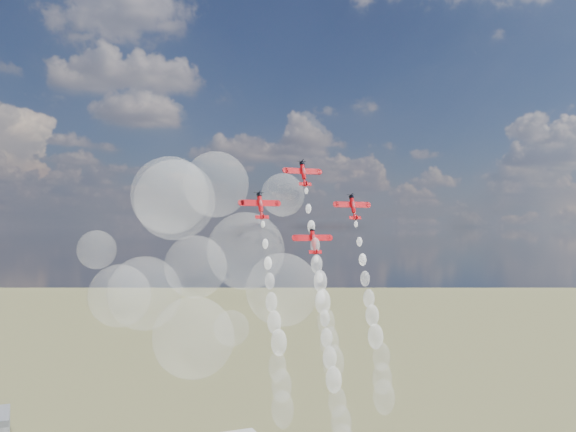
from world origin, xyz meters
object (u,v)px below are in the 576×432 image
at_px(plane_lead, 303,173).
at_px(plane_left, 260,205).
at_px(plane_right, 353,207).
at_px(plane_slot, 313,240).

distance_m(plane_lead, plane_left, 17.06).
relative_size(plane_right, plane_slot, 1.00).
relative_size(plane_lead, plane_left, 1.00).
relative_size(plane_left, plane_slot, 1.00).
relative_size(plane_left, plane_right, 1.00).
xyz_separation_m(plane_left, plane_right, (27.95, 0.00, 0.00)).
bearing_deg(plane_right, plane_left, 180.00).
bearing_deg(plane_lead, plane_right, -12.78).
bearing_deg(plane_lead, plane_slot, -90.00).
distance_m(plane_right, plane_slot, 17.06).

